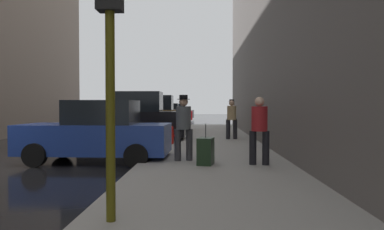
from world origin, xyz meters
The scene contains 14 objects.
sidewalk centered at (6.00, 0.00, 0.07)m, with size 4.00×40.00×0.15m, color gray.
parked_blue_sedan centered at (2.65, 1.53, 0.85)m, with size 4.24×2.14×1.79m.
parked_black_suv centered at (2.65, 7.50, 1.03)m, with size 4.61×2.08×2.25m.
parked_bronze_suv centered at (2.65, 13.64, 1.03)m, with size 4.60×2.06×2.25m.
parked_silver_sedan centered at (2.65, 20.08, 0.85)m, with size 4.26×2.17×1.79m.
parked_red_hatchback centered at (2.65, 26.42, 0.85)m, with size 4.25×2.15×1.79m.
parked_gray_coupe centered at (2.65, 32.41, 0.85)m, with size 4.20×2.07×1.79m.
fire_hydrant centered at (4.45, 5.34, 0.50)m, with size 0.42×0.22×0.70m.
traffic_light centered at (4.50, -4.36, 2.76)m, with size 0.32×0.32×3.60m.
pedestrian_with_beanie centered at (5.17, 0.95, 1.14)m, with size 0.53×0.48×1.78m.
pedestrian_in_tan_coat centered at (6.97, 7.45, 1.10)m, with size 0.50×0.41×1.71m.
pedestrian_with_fedora centered at (7.07, 8.75, 1.14)m, with size 0.53×0.47×1.78m.
pedestrian_in_red_jacket centered at (7.11, 0.28, 1.10)m, with size 0.52×0.45×1.71m.
rolling_suitcase centered at (5.76, 0.29, 0.49)m, with size 0.46×0.62×1.04m.
Camera 1 is at (5.69, -9.13, 1.65)m, focal length 35.00 mm.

